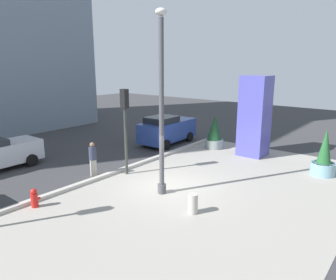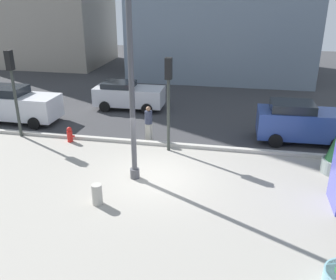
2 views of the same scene
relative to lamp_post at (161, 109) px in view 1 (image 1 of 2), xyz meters
The scene contains 12 objects.
ground_plane 5.59m from the lamp_post, 80.66° to the left, with size 60.00×60.00×0.00m, color #38383A.
plaza_pavement 4.05m from the lamp_post, 68.34° to the right, with size 18.00×10.00×0.02m, color #9E998E.
curb_strip 4.90m from the lamp_post, 78.27° to the left, with size 18.00×0.24×0.16m, color #B7B2A8.
lamp_post is the anchor object (origin of this frame).
art_pillar_blue 7.90m from the lamp_post, ahead, with size 1.49×1.49×4.65m, color #4C4CAD.
potted_plant_curbside 8.37m from the lamp_post, 14.67° to the left, with size 1.15×1.15×2.19m.
potted_plant_by_pillar 8.56m from the lamp_post, 35.55° to the right, with size 1.15×1.15×2.33m.
fire_hydrant 5.93m from the lamp_post, 144.06° to the left, with size 0.36×0.26×0.75m.
concrete_bollard 3.88m from the lamp_post, 109.40° to the right, with size 0.36×0.36×0.75m, color #B2ADA3.
traffic_light_far_side 3.07m from the lamp_post, 75.34° to the left, with size 0.28×0.42×4.17m.
car_curb_east 8.88m from the lamp_post, 37.17° to the left, with size 4.42×2.10×1.92m.
pedestrian_crossing 4.76m from the lamp_post, 96.19° to the left, with size 0.48×0.48×1.68m.
Camera 1 is at (-10.40, -8.28, 5.38)m, focal length 34.27 mm.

